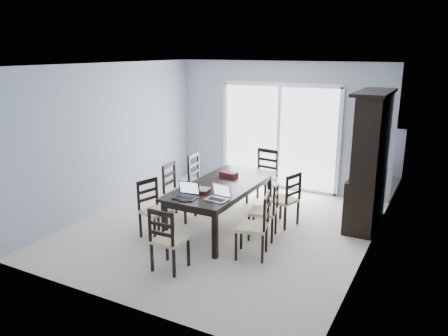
% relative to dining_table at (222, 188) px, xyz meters
% --- Properties ---
extents(floor, '(5.00, 5.00, 0.00)m').
position_rel_dining_table_xyz_m(floor, '(0.00, 0.00, -0.67)').
color(floor, beige).
rests_on(floor, ground).
extents(ceiling, '(5.00, 5.00, 0.00)m').
position_rel_dining_table_xyz_m(ceiling, '(0.00, 0.00, 1.93)').
color(ceiling, white).
rests_on(ceiling, back_wall).
extents(back_wall, '(4.50, 0.02, 2.60)m').
position_rel_dining_table_xyz_m(back_wall, '(0.00, 2.50, 0.63)').
color(back_wall, '#95A0B2').
rests_on(back_wall, floor).
extents(wall_left, '(0.02, 5.00, 2.60)m').
position_rel_dining_table_xyz_m(wall_left, '(-2.25, 0.00, 0.63)').
color(wall_left, '#95A0B2').
rests_on(wall_left, floor).
extents(wall_right, '(0.02, 5.00, 2.60)m').
position_rel_dining_table_xyz_m(wall_right, '(2.25, 0.00, 0.63)').
color(wall_right, '#95A0B2').
rests_on(wall_right, floor).
extents(balcony, '(4.50, 2.00, 0.10)m').
position_rel_dining_table_xyz_m(balcony, '(0.00, 3.50, -0.72)').
color(balcony, gray).
rests_on(balcony, ground).
extents(railing, '(4.50, 0.06, 1.10)m').
position_rel_dining_table_xyz_m(railing, '(0.00, 4.50, -0.12)').
color(railing, '#99999E').
rests_on(railing, balcony).
extents(dining_table, '(1.00, 2.20, 0.75)m').
position_rel_dining_table_xyz_m(dining_table, '(0.00, 0.00, 0.00)').
color(dining_table, black).
rests_on(dining_table, floor).
extents(china_hutch, '(0.50, 1.38, 2.20)m').
position_rel_dining_table_xyz_m(china_hutch, '(2.02, 1.25, 0.40)').
color(china_hutch, black).
rests_on(china_hutch, floor).
extents(sliding_door, '(2.52, 0.05, 2.18)m').
position_rel_dining_table_xyz_m(sliding_door, '(0.00, 2.48, 0.41)').
color(sliding_door, silver).
rests_on(sliding_door, floor).
extents(chair_left_near, '(0.49, 0.48, 1.04)m').
position_rel_dining_table_xyz_m(chair_left_near, '(-0.81, -0.78, -0.13)').
color(chair_left_near, black).
rests_on(chair_left_near, floor).
extents(chair_left_mid, '(0.47, 0.46, 1.11)m').
position_rel_dining_table_xyz_m(chair_left_mid, '(-0.92, 0.01, -0.08)').
color(chair_left_mid, black).
rests_on(chair_left_mid, floor).
extents(chair_left_far, '(0.49, 0.48, 1.16)m').
position_rel_dining_table_xyz_m(chair_left_far, '(-0.82, 0.66, -0.06)').
color(chair_left_far, black).
rests_on(chair_left_far, floor).
extents(chair_right_near, '(0.50, 0.49, 1.08)m').
position_rel_dining_table_xyz_m(chair_right_near, '(0.93, -0.68, -0.10)').
color(chair_right_near, black).
rests_on(chair_right_near, floor).
extents(chair_right_mid, '(0.48, 0.47, 1.04)m').
position_rel_dining_table_xyz_m(chair_right_mid, '(0.82, -0.02, -0.12)').
color(chair_right_mid, black).
rests_on(chair_right_mid, floor).
extents(chair_right_far, '(0.50, 0.49, 1.05)m').
position_rel_dining_table_xyz_m(chair_right_far, '(0.91, 0.56, -0.12)').
color(chair_right_far, black).
rests_on(chair_right_far, floor).
extents(chair_end_near, '(0.38, 0.39, 1.02)m').
position_rel_dining_table_xyz_m(chair_end_near, '(0.04, -1.62, -0.14)').
color(chair_end_near, black).
rests_on(chair_end_near, floor).
extents(chair_end_far, '(0.49, 0.50, 1.16)m').
position_rel_dining_table_xyz_m(chair_end_far, '(0.10, 1.50, -0.06)').
color(chair_end_far, black).
rests_on(chair_end_far, floor).
extents(laptop_dark, '(0.35, 0.27, 0.23)m').
position_rel_dining_table_xyz_m(laptop_dark, '(-0.14, -0.87, 0.13)').
color(laptop_dark, black).
rests_on(laptop_dark, dining_table).
extents(laptop_silver, '(0.33, 0.24, 0.21)m').
position_rel_dining_table_xyz_m(laptop_silver, '(0.30, -0.73, 0.13)').
color(laptop_silver, silver).
rests_on(laptop_silver, dining_table).
extents(book_stack, '(0.31, 0.25, 0.05)m').
position_rel_dining_table_xyz_m(book_stack, '(-0.13, -0.49, 0.10)').
color(book_stack, maroon).
rests_on(book_stack, dining_table).
extents(cell_phone, '(0.13, 0.08, 0.01)m').
position_rel_dining_table_xyz_m(cell_phone, '(-0.08, -0.99, 0.08)').
color(cell_phone, black).
rests_on(cell_phone, dining_table).
extents(game_box, '(0.31, 0.18, 0.07)m').
position_rel_dining_table_xyz_m(game_box, '(-0.10, 0.42, 0.11)').
color(game_box, '#50101A').
rests_on(game_box, dining_table).
extents(hot_tub, '(2.03, 1.87, 0.93)m').
position_rel_dining_table_xyz_m(hot_tub, '(-0.59, 3.59, -0.21)').
color(hot_tub, brown).
rests_on(hot_tub, balcony).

